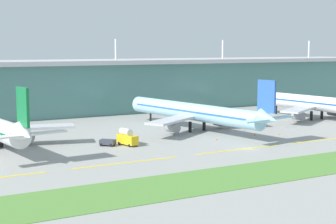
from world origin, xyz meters
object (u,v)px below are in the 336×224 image
(airliner_middle, at_px, (194,112))
(pushback_tug, at_px, (108,142))
(safety_cone_right_wingtip, at_px, (255,134))
(safety_cone_left_wingtip, at_px, (278,134))
(airliner_far, at_px, (314,103))
(fuel_truck, at_px, (127,138))
(safety_cone_nose_front, at_px, (216,139))

(airliner_middle, relative_size, pushback_tug, 14.92)
(safety_cone_right_wingtip, bearing_deg, airliner_middle, 125.51)
(safety_cone_left_wingtip, bearing_deg, airliner_far, 30.34)
(fuel_truck, xyz_separation_m, pushback_tug, (-5.31, 1.85, -1.16))
(safety_cone_left_wingtip, height_order, safety_cone_right_wingtip, same)
(airliner_far, bearing_deg, airliner_middle, -178.46)
(fuel_truck, height_order, pushback_tug, fuel_truck)
(pushback_tug, bearing_deg, airliner_far, 7.77)
(pushback_tug, bearing_deg, safety_cone_right_wingtip, -7.30)
(airliner_middle, distance_m, safety_cone_left_wingtip, 28.80)
(safety_cone_nose_front, distance_m, safety_cone_right_wingtip, 16.11)
(safety_cone_left_wingtip, xyz_separation_m, safety_cone_nose_front, (-23.44, 1.22, 0.00))
(airliner_far, relative_size, safety_cone_left_wingtip, 83.86)
(safety_cone_nose_front, bearing_deg, airliner_far, 18.64)
(fuel_truck, xyz_separation_m, safety_cone_nose_front, (27.31, -5.80, -1.91))
(airliner_far, bearing_deg, safety_cone_right_wingtip, -156.84)
(fuel_truck, bearing_deg, airliner_far, 9.42)
(airliner_far, distance_m, safety_cone_nose_front, 63.88)
(pushback_tug, relative_size, safety_cone_nose_front, 6.90)
(airliner_far, xyz_separation_m, pushback_tug, (-92.86, -12.67, -5.34))
(fuel_truck, distance_m, safety_cone_nose_front, 27.98)
(airliner_middle, distance_m, pushback_tug, 38.31)
(pushback_tug, distance_m, safety_cone_right_wingtip, 49.07)
(airliner_middle, xyz_separation_m, safety_cone_left_wingtip, (19.79, -20.02, -6.11))
(airliner_far, distance_m, safety_cone_left_wingtip, 43.09)
(fuel_truck, bearing_deg, safety_cone_nose_front, -11.99)
(safety_cone_right_wingtip, bearing_deg, fuel_truck, 174.23)
(pushback_tug, distance_m, safety_cone_left_wingtip, 56.75)
(safety_cone_left_wingtip, bearing_deg, pushback_tug, 171.01)
(pushback_tug, relative_size, safety_cone_right_wingtip, 6.90)
(airliner_far, xyz_separation_m, safety_cone_nose_front, (-60.25, -20.33, -6.09))
(fuel_truck, xyz_separation_m, safety_cone_right_wingtip, (43.36, -4.38, -1.91))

